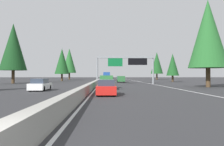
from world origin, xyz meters
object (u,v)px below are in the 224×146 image
Objects in this scene: conifer_right_mid at (173,65)px; conifer_right_near at (208,34)px; conifer_right_far at (157,63)px; bus_far_left at (107,76)px; pickup_far_center at (106,82)px; sign_gantry_overhead at (126,62)px; sedan_near_right at (106,88)px; conifer_left_mid at (62,61)px; conifer_left_far at (69,61)px; oncoming_near at (40,85)px; conifer_left_near at (13,47)px; minivan_distant_b at (121,79)px.

conifer_right_near is at bearing 174.04° from conifer_right_mid.
conifer_right_near is 1.17× the size of conifer_right_far.
bus_far_left is 1.40× the size of conifer_right_mid.
conifer_right_far reaches higher than pickup_far_center.
sign_gantry_overhead reaches higher than sedan_near_right.
sedan_near_right is at bearing -164.31° from conifer_left_mid.
conifer_left_mid is at bearing 15.69° from sedan_near_right.
conifer_left_far reaches higher than conifer_right_far.
conifer_right_near is 61.20m from conifer_right_far.
oncoming_near is 74.66m from conifer_right_far.
conifer_left_near is (-37.62, 21.52, 6.72)m from bus_far_left.
conifer_left_mid reaches higher than pickup_far_center.
conifer_left_near reaches higher than bus_far_left.
sign_gantry_overhead is at bearing -173.92° from bus_far_left.
conifer_right_far reaches higher than sign_gantry_overhead.
conifer_right_far is at bearing -58.30° from conifer_left_mid.
conifer_left_near is at bearing 150.23° from bus_far_left.
conifer_left_far reaches higher than sedan_near_right.
conifer_left_far is (45.82, -5.23, -0.14)m from conifer_left_near.
pickup_far_center is 0.41× the size of conifer_left_far.
conifer_right_mid is at bearing -73.30° from conifer_left_near.
conifer_right_near is 1.00× the size of conifer_left_near.
bus_far_left is 31.99m from conifer_right_mid.
conifer_right_mid is 42.59m from conifer_left_near.
pickup_far_center is 0.49× the size of bus_far_left.
conifer_right_near is (13.59, -16.06, 7.76)m from sedan_near_right.
conifer_left_near is 22.61m from conifer_left_mid.
pickup_far_center is 0.40× the size of conifer_right_near.
conifer_left_far is (66.17, 16.32, 7.38)m from pickup_far_center.
sign_gantry_overhead is 1.55× the size of conifer_right_mid.
sign_gantry_overhead is 49.94m from conifer_right_far.
conifer_right_mid reaches higher than bus_far_left.
conifer_right_mid is at bearing -105.30° from conifer_left_mid.
conifer_right_mid is 48.96m from conifer_left_far.
sign_gantry_overhead is 1.18× the size of conifer_left_mid.
conifer_right_far is at bearing -44.57° from conifer_left_near.
conifer_right_mid reaches higher than sign_gantry_overhead.
pickup_far_center is 0.68× the size of conifer_right_mid.
sign_gantry_overhead is 40.91m from bus_far_left.
pickup_far_center is at bearing -160.69° from conifer_left_mid.
conifer_right_far is at bearing -26.47° from minivan_distant_b.
oncoming_near is 0.32× the size of conifer_right_near.
oncoming_near is at bearing 143.26° from conifer_right_mid.
conifer_right_mid is 0.60× the size of conifer_left_far.
bus_far_left is 0.83× the size of conifer_left_near.
bus_far_left reaches higher than oncoming_near.
bus_far_left reaches higher than pickup_far_center.
sedan_near_right is 0.32× the size of conifer_left_near.
conifer_right_mid is (4.15, -15.29, 4.02)m from minivan_distant_b.
conifer_left_mid reaches higher than sedan_near_right.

